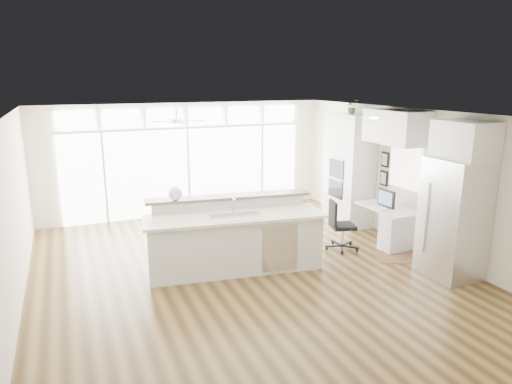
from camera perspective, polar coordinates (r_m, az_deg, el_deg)
name	(u,v)px	position (r m, az deg, el deg)	size (l,w,h in m)	color
floor	(249,274)	(7.94, -0.88, -10.22)	(7.00, 8.00, 0.02)	#402C13
ceiling	(248,114)	(7.26, -0.96, 9.69)	(7.00, 8.00, 0.02)	white
wall_back	(187,159)	(11.22, -8.61, 4.08)	(7.00, 0.04, 2.70)	silver
wall_front	(423,306)	(4.27, 20.16, -13.18)	(7.00, 0.04, 2.70)	silver
wall_left	(9,223)	(7.03, -28.48, -3.39)	(0.04, 8.00, 2.70)	silver
wall_right	(417,180)	(9.34, 19.43, 1.47)	(0.04, 8.00, 2.70)	silver
glass_wall	(188,172)	(11.21, -8.47, 2.53)	(5.80, 0.06, 2.08)	white
transom_row	(186,116)	(11.03, -8.72, 9.31)	(5.90, 0.06, 0.40)	white
desk_window	(405,167)	(9.49, 18.14, 3.00)	(0.04, 0.85, 0.85)	white
ceiling_fan	(176,116)	(9.80, -9.93, 9.29)	(1.16, 1.16, 0.32)	silver
recessed_lights	(244,115)	(7.45, -1.54, 9.64)	(3.40, 3.00, 0.02)	white
oven_cabinet	(349,169)	(10.54, 11.52, 2.78)	(0.64, 1.20, 2.50)	silver
desk_nook	(387,225)	(9.56, 16.11, -4.02)	(0.72, 1.30, 0.76)	silver
upper_cabinets	(396,127)	(9.20, 17.13, 7.78)	(0.64, 1.30, 0.64)	silver
refrigerator	(454,218)	(8.22, 23.47, -3.04)	(0.76, 0.90, 2.00)	silver
fridge_cabinet	(465,140)	(8.01, 24.66, 5.95)	(0.64, 0.90, 0.60)	silver
framed_photos	(385,169)	(9.99, 15.77, 2.80)	(0.06, 0.22, 0.80)	black
kitchen_island	(235,237)	(7.87, -2.64, -5.59)	(3.07, 1.16, 1.22)	silver
rug	(400,257)	(9.01, 17.51, -7.77)	(0.88, 0.63, 0.01)	#3C2113
office_chair	(343,225)	(8.99, 10.79, -4.13)	(0.51, 0.47, 0.97)	black
fishbowl	(175,194)	(7.91, -10.05, -0.19)	(0.24, 0.24, 0.24)	white
monitor	(386,198)	(9.36, 15.96, -0.74)	(0.08, 0.46, 0.39)	black
keyboard	(379,208)	(9.30, 15.07, -1.95)	(0.13, 0.34, 0.02)	white
potted_plant	(352,108)	(10.37, 11.89, 10.22)	(0.27, 0.30, 0.24)	#396129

